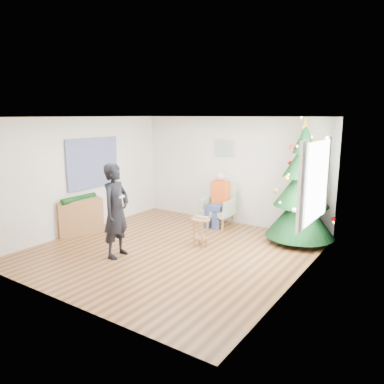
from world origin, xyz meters
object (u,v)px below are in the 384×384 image
Objects in this scene: standing_man at (116,211)px; console at (80,217)px; christmas_tree at (302,188)px; armchair at (219,211)px; stool at (201,232)px.

console is at bearing 64.47° from standing_man.
christmas_tree is 2.59× the size of armchair.
standing_man is at bearing -133.77° from christmas_tree.
console is (-2.66, -0.86, 0.10)m from stool.
stool is (-1.60, -1.36, -0.85)m from christmas_tree.
stool is 0.59× the size of console.
stool is 0.33× the size of standing_man.
christmas_tree is 2.27m from stool.
standing_man is at bearing -103.21° from armchair.
console is (-4.26, -2.23, -0.75)m from christmas_tree.
standing_man is (-1.01, -1.36, 0.59)m from stool.
christmas_tree is 1.44× the size of standing_man.
christmas_tree is at bearing -52.52° from standing_man.
armchair is at bearing 176.68° from christmas_tree.
standing_man reaches higher than armchair.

